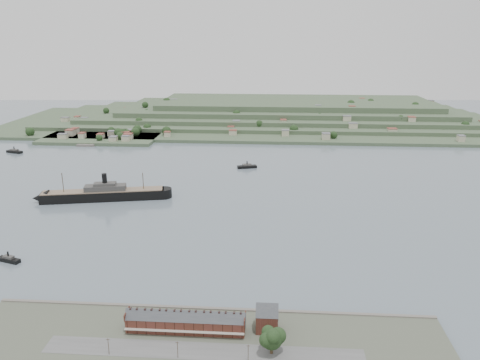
# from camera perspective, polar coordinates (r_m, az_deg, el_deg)

# --- Properties ---
(ground) EXTENTS (1400.00, 1400.00, 0.00)m
(ground) POSITION_cam_1_polar(r_m,az_deg,el_deg) (378.10, -0.50, -3.42)
(ground) COLOR slate
(ground) RESTS_ON ground
(near_shore) EXTENTS (220.00, 80.00, 2.60)m
(near_shore) POSITION_cam_1_polar(r_m,az_deg,el_deg) (214.25, -4.73, -21.06)
(near_shore) COLOR #4C5142
(near_shore) RESTS_ON ground
(terrace_row) EXTENTS (55.60, 9.80, 11.07)m
(terrace_row) POSITION_cam_1_polar(r_m,az_deg,el_deg) (227.19, -6.64, -16.80)
(terrace_row) COLOR #4E271C
(terrace_row) RESTS_ON ground
(gabled_building) EXTENTS (10.40, 10.18, 14.09)m
(gabled_building) POSITION_cam_1_polar(r_m,az_deg,el_deg) (226.52, 3.31, -16.40)
(gabled_building) COLOR #4E271C
(gabled_building) RESTS_ON ground
(far_peninsula) EXTENTS (760.00, 309.00, 30.00)m
(far_peninsula) POSITION_cam_1_polar(r_m,az_deg,el_deg) (755.50, 4.01, 7.98)
(far_peninsula) COLOR #3B4E34
(far_peninsula) RESTS_ON ground
(steamship) EXTENTS (114.11, 35.15, 27.61)m
(steamship) POSITION_cam_1_polar(r_m,az_deg,el_deg) (411.52, -16.72, -1.68)
(steamship) COLOR black
(steamship) RESTS_ON ground
(tugboat) EXTENTS (15.71, 8.22, 6.83)m
(tugboat) POSITION_cam_1_polar(r_m,az_deg,el_deg) (324.49, -26.35, -8.65)
(tugboat) COLOR black
(tugboat) RESTS_ON ground
(ferry_west) EXTENTS (21.27, 11.55, 7.69)m
(ferry_west) POSITION_cam_1_polar(r_m,az_deg,el_deg) (614.43, -25.79, 3.16)
(ferry_west) COLOR black
(ferry_west) RESTS_ON ground
(ferry_east) EXTENTS (20.98, 10.76, 7.58)m
(ferry_east) POSITION_cam_1_polar(r_m,az_deg,el_deg) (489.80, 0.86, 1.67)
(ferry_east) COLOR black
(ferry_east) RESTS_ON ground
(fig_tree) EXTENTS (11.65, 10.09, 13.00)m
(fig_tree) POSITION_cam_1_polar(r_m,az_deg,el_deg) (211.03, 3.98, -18.68)
(fig_tree) COLOR #41311E
(fig_tree) RESTS_ON ground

